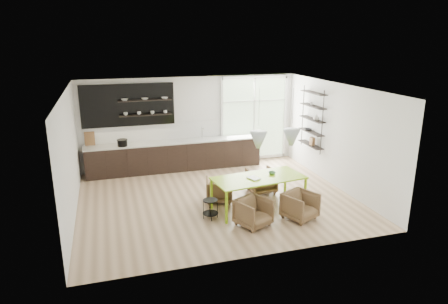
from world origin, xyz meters
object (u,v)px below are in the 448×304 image
dining_table (259,179)px  wire_stool (210,206)px  armchair_front_left (253,212)px  armchair_front_right (300,206)px  armchair_back_left (219,190)px  armchair_back_right (261,181)px

dining_table → wire_stool: dining_table is taller
armchair_front_left → wire_stool: size_ratio=1.50×
armchair_front_right → dining_table: bearing=106.4°
armchair_front_right → armchair_back_left: bearing=109.6°
armchair_back_left → wire_stool: bearing=76.6°
dining_table → armchair_back_left: (-0.80, 0.73, -0.45)m
dining_table → armchair_front_left: bearing=-125.2°
armchair_back_right → armchair_front_right: armchair_back_right is taller
wire_stool → armchair_front_left: bearing=-37.1°
dining_table → armchair_front_right: 1.18m
armchair_back_left → wire_stool: (-0.48, -0.94, -0.01)m
armchair_front_left → armchair_front_right: (1.17, 0.02, 0.00)m
wire_stool → armchair_back_left: bearing=63.2°
armchair_front_left → wire_stool: (-0.83, 0.63, -0.02)m
armchair_back_left → dining_table: bearing=151.3°
dining_table → armchair_back_left: size_ratio=3.47×
dining_table → armchair_back_right: (0.47, 0.99, -0.43)m
dining_table → armchair_front_right: (0.72, -0.82, -0.44)m
dining_table → armchair_back_right: dining_table is taller
armchair_back_left → armchair_front_left: armchair_front_left is taller
armchair_front_left → dining_table: bearing=36.6°
armchair_back_left → armchair_back_right: 1.30m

